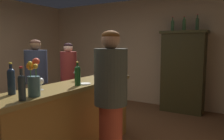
{
  "coord_description": "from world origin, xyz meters",
  "views": [
    {
      "loc": [
        2.44,
        -2.31,
        1.49
      ],
      "look_at": [
        1.03,
        0.04,
        1.18
      ],
      "focal_mm": 35.54,
      "sensor_mm": 36.0,
      "label": 1
    }
  ],
  "objects_px": {
    "patron_redhead": "(69,80)",
    "patron_by_cabinet": "(37,80)",
    "bar_counter": "(71,121)",
    "display_bottle_center": "(197,23)",
    "wine_bottle_riesling": "(78,75)",
    "bartender": "(111,97)",
    "flower_arrangement": "(34,80)",
    "display_bottle_left": "(173,25)",
    "wine_glass_mid": "(77,73)",
    "wine_bottle_merlot": "(11,80)",
    "display_cabinet": "(183,70)",
    "cheese_plate": "(85,84)",
    "wine_glass_front": "(41,82)",
    "wine_bottle_malbec": "(22,86)",
    "display_bottle_midleft": "(184,24)"
  },
  "relations": [
    {
      "from": "patron_redhead",
      "to": "patron_by_cabinet",
      "type": "height_order",
      "value": "patron_by_cabinet"
    },
    {
      "from": "bar_counter",
      "to": "display_bottle_center",
      "type": "relative_size",
      "value": 6.79
    },
    {
      "from": "bar_counter",
      "to": "wine_bottle_riesling",
      "type": "relative_size",
      "value": 7.69
    },
    {
      "from": "patron_redhead",
      "to": "bartender",
      "type": "relative_size",
      "value": 0.93
    },
    {
      "from": "flower_arrangement",
      "to": "patron_by_cabinet",
      "type": "relative_size",
      "value": 0.24
    },
    {
      "from": "display_bottle_left",
      "to": "patron_by_cabinet",
      "type": "xyz_separation_m",
      "value": [
        -1.81,
        -2.28,
        -1.07
      ]
    },
    {
      "from": "wine_glass_mid",
      "to": "flower_arrangement",
      "type": "xyz_separation_m",
      "value": [
        0.27,
        -0.97,
        0.05
      ]
    },
    {
      "from": "flower_arrangement",
      "to": "patron_redhead",
      "type": "relative_size",
      "value": 0.25
    },
    {
      "from": "wine_bottle_merlot",
      "to": "patron_redhead",
      "type": "relative_size",
      "value": 0.21
    },
    {
      "from": "display_cabinet",
      "to": "cheese_plate",
      "type": "height_order",
      "value": "display_cabinet"
    },
    {
      "from": "display_bottle_center",
      "to": "patron_redhead",
      "type": "bearing_deg",
      "value": -135.65
    },
    {
      "from": "bar_counter",
      "to": "wine_glass_mid",
      "type": "distance_m",
      "value": 0.67
    },
    {
      "from": "flower_arrangement",
      "to": "patron_by_cabinet",
      "type": "bearing_deg",
      "value": 139.21
    },
    {
      "from": "wine_glass_front",
      "to": "flower_arrangement",
      "type": "bearing_deg",
      "value": -53.47
    },
    {
      "from": "wine_bottle_riesling",
      "to": "patron_redhead",
      "type": "height_order",
      "value": "patron_redhead"
    },
    {
      "from": "bar_counter",
      "to": "bartender",
      "type": "height_order",
      "value": "bartender"
    },
    {
      "from": "flower_arrangement",
      "to": "patron_by_cabinet",
      "type": "xyz_separation_m",
      "value": [
        -1.48,
        1.27,
        -0.29
      ]
    },
    {
      "from": "wine_bottle_merlot",
      "to": "cheese_plate",
      "type": "height_order",
      "value": "wine_bottle_merlot"
    },
    {
      "from": "wine_bottle_riesling",
      "to": "display_bottle_left",
      "type": "relative_size",
      "value": 0.94
    },
    {
      "from": "wine_bottle_merlot",
      "to": "flower_arrangement",
      "type": "xyz_separation_m",
      "value": [
        0.26,
        0.06,
        0.01
      ]
    },
    {
      "from": "wine_bottle_riesling",
      "to": "display_bottle_left",
      "type": "xyz_separation_m",
      "value": [
        0.34,
        2.88,
        0.81
      ]
    },
    {
      "from": "wine_glass_front",
      "to": "display_bottle_left",
      "type": "height_order",
      "value": "display_bottle_left"
    },
    {
      "from": "wine_bottle_malbec",
      "to": "bartender",
      "type": "distance_m",
      "value": 0.95
    },
    {
      "from": "wine_glass_front",
      "to": "bartender",
      "type": "distance_m",
      "value": 0.8
    },
    {
      "from": "bar_counter",
      "to": "display_bottle_left",
      "type": "relative_size",
      "value": 7.2
    },
    {
      "from": "flower_arrangement",
      "to": "wine_bottle_merlot",
      "type": "bearing_deg",
      "value": -167.22
    },
    {
      "from": "display_bottle_midleft",
      "to": "patron_by_cabinet",
      "type": "distance_m",
      "value": 3.26
    },
    {
      "from": "wine_bottle_merlot",
      "to": "wine_bottle_riesling",
      "type": "height_order",
      "value": "wine_bottle_merlot"
    },
    {
      "from": "wine_glass_front",
      "to": "cheese_plate",
      "type": "xyz_separation_m",
      "value": [
        0.2,
        0.54,
        -0.09
      ]
    },
    {
      "from": "display_bottle_midleft",
      "to": "wine_bottle_riesling",
      "type": "bearing_deg",
      "value": -101.68
    },
    {
      "from": "display_cabinet",
      "to": "flower_arrangement",
      "type": "relative_size",
      "value": 4.77
    },
    {
      "from": "flower_arrangement",
      "to": "display_bottle_center",
      "type": "relative_size",
      "value": 1.11
    },
    {
      "from": "wine_glass_mid",
      "to": "bar_counter",
      "type": "bearing_deg",
      "value": -64.71
    },
    {
      "from": "wine_bottle_riesling",
      "to": "wine_bottle_malbec",
      "type": "bearing_deg",
      "value": -86.25
    },
    {
      "from": "bar_counter",
      "to": "wine_bottle_malbec",
      "type": "height_order",
      "value": "wine_bottle_malbec"
    },
    {
      "from": "wine_glass_front",
      "to": "display_bottle_left",
      "type": "relative_size",
      "value": 0.43
    },
    {
      "from": "display_cabinet",
      "to": "patron_redhead",
      "type": "relative_size",
      "value": 1.18
    },
    {
      "from": "display_bottle_midleft",
      "to": "patron_by_cabinet",
      "type": "height_order",
      "value": "display_bottle_midleft"
    },
    {
      "from": "wine_glass_mid",
      "to": "cheese_plate",
      "type": "height_order",
      "value": "wine_glass_mid"
    },
    {
      "from": "wine_bottle_riesling",
      "to": "wine_glass_front",
      "type": "relative_size",
      "value": 2.18
    },
    {
      "from": "wine_bottle_malbec",
      "to": "patron_by_cabinet",
      "type": "distance_m",
      "value": 2.11
    },
    {
      "from": "cheese_plate",
      "to": "wine_glass_front",
      "type": "bearing_deg",
      "value": -109.86
    },
    {
      "from": "cheese_plate",
      "to": "display_bottle_midleft",
      "type": "bearing_deg",
      "value": 78.28
    },
    {
      "from": "flower_arrangement",
      "to": "cheese_plate",
      "type": "height_order",
      "value": "flower_arrangement"
    },
    {
      "from": "wine_bottle_riesling",
      "to": "patron_by_cabinet",
      "type": "bearing_deg",
      "value": 157.74
    },
    {
      "from": "bar_counter",
      "to": "display_bottle_left",
      "type": "distance_m",
      "value": 3.24
    },
    {
      "from": "wine_glass_mid",
      "to": "display_bottle_center",
      "type": "relative_size",
      "value": 0.43
    },
    {
      "from": "patron_by_cabinet",
      "to": "bar_counter",
      "type": "bearing_deg",
      "value": 22.05
    },
    {
      "from": "wine_bottle_riesling",
      "to": "cheese_plate",
      "type": "relative_size",
      "value": 2.02
    },
    {
      "from": "cheese_plate",
      "to": "display_bottle_midleft",
      "type": "distance_m",
      "value": 2.97
    }
  ]
}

